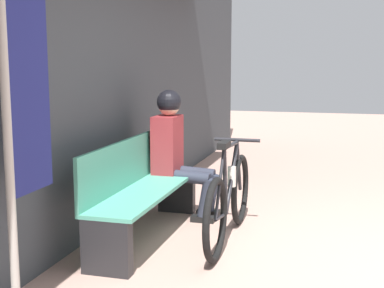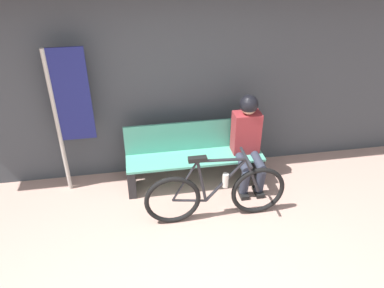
{
  "view_description": "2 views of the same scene",
  "coord_description": "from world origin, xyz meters",
  "views": [
    {
      "loc": [
        -3.73,
        0.51,
        1.48
      ],
      "look_at": [
        0.38,
        1.67,
        0.81
      ],
      "focal_mm": 50.0,
      "sensor_mm": 36.0,
      "label": 1
    },
    {
      "loc": [
        -0.37,
        -1.87,
        3.01
      ],
      "look_at": [
        0.26,
        1.8,
        0.77
      ],
      "focal_mm": 35.0,
      "sensor_mm": 36.0,
      "label": 2
    }
  ],
  "objects": [
    {
      "name": "storefront_wall",
      "position": [
        0.0,
        2.53,
        1.66
      ],
      "size": [
        12.0,
        0.56,
        3.2
      ],
      "color": "#3D4247",
      "rests_on": "ground_plane"
    },
    {
      "name": "person_seated",
      "position": [
        1.0,
        2.0,
        0.69
      ],
      "size": [
        0.34,
        0.6,
        1.21
      ],
      "color": "#2D3342",
      "rests_on": "ground_plane"
    },
    {
      "name": "bicycle",
      "position": [
        0.47,
        1.37,
        0.35
      ],
      "size": [
        1.63,
        0.4,
        0.86
      ],
      "color": "black",
      "rests_on": "ground_plane"
    },
    {
      "name": "banner_pole",
      "position": [
        -1.12,
        2.23,
        1.16
      ],
      "size": [
        0.45,
        0.05,
        1.85
      ],
      "color": "#B7B2A8",
      "rests_on": "ground_plane"
    },
    {
      "name": "park_bench_near",
      "position": [
        0.35,
        2.1,
        0.39
      ],
      "size": [
        1.74,
        0.42,
        0.83
      ],
      "color": "#51A88E",
      "rests_on": "ground_plane"
    }
  ]
}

